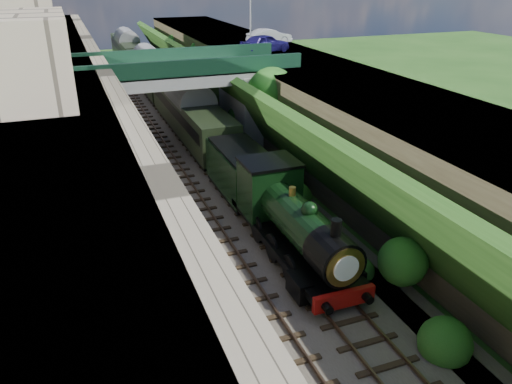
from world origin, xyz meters
The scene contains 20 objects.
ground centered at (0.00, 0.00, 0.00)m, with size 160.00×160.00×0.00m, color #1E4714.
trackbed centered at (0.00, 20.00, 0.10)m, with size 10.00×90.00×0.20m, color #473F38.
retaining_wall centered at (-5.50, 20.00, 3.50)m, with size 1.00×90.00×7.00m, color #756B56.
street_plateau_left centered at (-9.00, 20.00, 3.50)m, with size 6.00×90.00×7.00m, color #262628.
street_plateau_right centered at (9.50, 20.00, 3.12)m, with size 8.00×90.00×6.25m, color #262628.
embankment_slope centered at (5.00, 19.66, 2.76)m, with size 4.66×90.00×6.36m.
track_left centered at (-2.00, 20.00, 0.25)m, with size 2.50×90.00×0.20m.
track_right centered at (1.20, 20.00, 0.25)m, with size 2.50×90.00×0.20m.
road_bridge centered at (0.94, 24.00, 4.08)m, with size 16.00×6.40×7.25m.
building_far centered at (-10.50, 30.00, 10.00)m, with size 5.00×10.00×6.00m, color gray.
building_near centered at (-9.50, 14.00, 9.00)m, with size 4.00×8.00×4.00m, color gray.
tree centered at (5.91, 20.12, 4.65)m, with size 3.60×3.80×6.60m.
lamppost centered at (7.56, 29.04, 9.57)m, with size 0.87×0.15×6.00m.
car_blue centered at (8.52, 28.24, 7.04)m, with size 1.86×4.63×1.58m, color #1B1457.
car_silver centered at (10.92, 33.12, 6.96)m, with size 1.51×4.32×1.42m, color #9C9DA1.
locomotive centered at (1.20, 6.17, 1.89)m, with size 3.10×10.22×3.83m.
tender centered at (1.20, 13.54, 1.62)m, with size 2.70×6.00×3.05m.
coach_front centered at (1.20, 26.14, 2.05)m, with size 2.90×18.00×3.70m.
coach_middle centered at (1.20, 44.94, 2.05)m, with size 2.90×18.00×3.70m.
coach_rear centered at (1.20, 63.74, 2.05)m, with size 2.90×18.00×3.70m.
Camera 1 is at (-7.83, -12.73, 12.91)m, focal length 35.00 mm.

